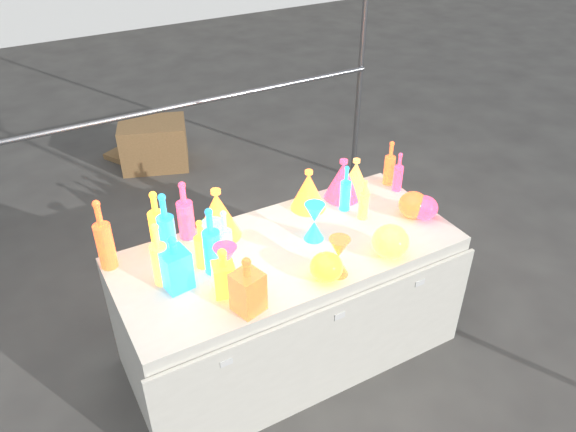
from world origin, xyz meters
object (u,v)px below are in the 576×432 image
hourglass_0 (339,257)px  globe_0 (326,268)px  bottle_0 (157,220)px  lampshade_0 (217,213)px  cardboard_box_closed (154,144)px  display_table (289,302)px  decanter_0 (223,271)px

hourglass_0 → globe_0: hourglass_0 is taller
bottle_0 → hourglass_0: 0.94m
lampshade_0 → cardboard_box_closed: bearing=64.4°
display_table → decanter_0: bearing=-160.8°
globe_0 → display_table: bearing=97.8°
cardboard_box_closed → hourglass_0: (0.08, -2.86, 0.64)m
globe_0 → decanter_0: bearing=162.6°
lampshade_0 → display_table: bearing=-65.2°
globe_0 → lampshade_0: size_ratio=0.57×
globe_0 → lampshade_0: bearing=117.8°
hourglass_0 → decanter_0: bearing=165.3°
lampshade_0 → globe_0: bearing=-80.3°
display_table → globe_0: size_ratio=11.40×
display_table → decanter_0: size_ratio=7.21×
display_table → decanter_0: decanter_0 is taller
decanter_0 → globe_0: bearing=-3.4°
bottle_0 → lampshade_0: 0.31m
bottle_0 → hourglass_0: (0.69, -0.63, -0.06)m
cardboard_box_closed → lampshade_0: size_ratio=2.05×
cardboard_box_closed → globe_0: globe_0 is taller
decanter_0 → hourglass_0: size_ratio=1.22×
display_table → lampshade_0: size_ratio=6.49×
display_table → bottle_0: 0.86m
display_table → cardboard_box_closed: size_ratio=3.17×
display_table → decanter_0: 0.68m
bottle_0 → lampshade_0: bearing=-9.1°
bottle_0 → decanter_0: 0.51m
bottle_0 → lampshade_0: size_ratio=1.20×
cardboard_box_closed → hourglass_0: size_ratio=2.77×
bottle_0 → globe_0: bearing=-45.7°
bottle_0 → globe_0: bottle_0 is taller
bottle_0 → hourglass_0: bearing=-42.4°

